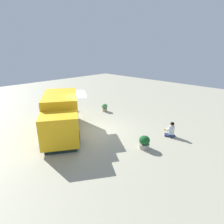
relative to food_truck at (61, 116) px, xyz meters
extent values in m
plane|color=#ABA78D|center=(-1.19, -1.55, -1.11)|extent=(40.00, 40.00, 0.00)
cube|color=yellow|center=(0.54, -0.35, 0.16)|extent=(4.13, 3.65, 2.10)
cube|color=yellow|center=(-1.63, 1.06, -0.07)|extent=(2.35, 2.46, 1.63)
cube|color=black|center=(-2.26, 1.47, 0.21)|extent=(0.90, 1.37, 0.62)
cube|color=black|center=(-0.01, -1.20, 0.29)|extent=(1.69, 1.10, 0.74)
cube|color=white|center=(-0.16, -1.44, 1.17)|extent=(2.15, 1.68, 0.03)
cube|color=black|center=(-0.11, 0.07, -1.00)|extent=(5.00, 4.02, 0.22)
cylinder|color=black|center=(-0.97, 1.70, -0.70)|extent=(0.81, 0.63, 0.82)
cylinder|color=black|center=(-1.94, 0.19, -0.70)|extent=(0.81, 0.63, 0.82)
cylinder|color=black|center=(1.57, 0.06, -0.70)|extent=(0.81, 0.63, 0.82)
cylinder|color=black|center=(0.60, -1.45, -0.70)|extent=(0.81, 0.63, 0.82)
ellipsoid|color=navy|center=(-5.17, -4.32, -1.05)|extent=(0.67, 0.64, 0.13)
cube|color=navy|center=(-4.95, -4.31, -1.05)|extent=(0.37, 0.27, 0.11)
cube|color=navy|center=(-5.04, -4.14, -1.05)|extent=(0.37, 0.27, 0.11)
cube|color=silver|center=(-5.17, -4.32, -0.71)|extent=(0.37, 0.34, 0.54)
sphere|color=#A27657|center=(-5.17, -4.32, -0.33)|extent=(0.23, 0.23, 0.23)
sphere|color=black|center=(-5.17, -4.32, -0.30)|extent=(0.23, 0.23, 0.23)
cube|color=silver|center=(-5.00, -4.34, -0.64)|extent=(0.34, 0.24, 0.28)
cube|color=silver|center=(-5.09, -4.17, -0.64)|extent=(0.34, 0.24, 0.28)
cylinder|color=#E5A74D|center=(-4.90, -4.17, -0.72)|extent=(0.29, 0.29, 0.09)
cube|color=#6F9F42|center=(-4.90, -4.17, -0.70)|extent=(0.23, 0.23, 0.02)
cylinder|color=tan|center=(1.14, -4.72, -0.98)|extent=(0.41, 0.41, 0.26)
torus|color=gray|center=(1.14, -4.72, -0.87)|extent=(0.44, 0.44, 0.04)
ellipsoid|color=#458047|center=(1.14, -4.72, -0.67)|extent=(0.48, 0.48, 0.41)
sphere|color=#D63C4A|center=(1.23, -4.58, -0.57)|extent=(0.08, 0.08, 0.08)
sphere|color=#EF294B|center=(1.20, -4.87, -0.56)|extent=(0.08, 0.08, 0.08)
sphere|color=#E03A37|center=(1.07, -4.90, -0.61)|extent=(0.07, 0.07, 0.07)
cylinder|color=beige|center=(3.31, -2.99, -0.95)|extent=(0.37, 0.37, 0.33)
torus|color=beige|center=(3.31, -2.99, -0.80)|extent=(0.40, 0.40, 0.04)
ellipsoid|color=#1C5422|center=(3.31, -2.99, -0.65)|extent=(0.37, 0.37, 0.31)
sphere|color=white|center=(3.38, -2.87, -0.59)|extent=(0.08, 0.08, 0.08)
sphere|color=white|center=(3.38, -3.13, -0.63)|extent=(0.07, 0.07, 0.07)
sphere|color=white|center=(3.43, -2.91, -0.60)|extent=(0.09, 0.09, 0.09)
sphere|color=white|center=(3.17, -2.93, -0.62)|extent=(0.06, 0.06, 0.06)
sphere|color=white|center=(3.42, -3.09, -0.60)|extent=(0.07, 0.07, 0.07)
sphere|color=white|center=(3.46, -3.04, -0.62)|extent=(0.07, 0.07, 0.07)
cylinder|color=#A29991|center=(-4.84, -2.01, -0.98)|extent=(0.55, 0.55, 0.26)
torus|color=#A79793|center=(-4.84, -2.01, -0.87)|extent=(0.57, 0.57, 0.04)
ellipsoid|color=#165624|center=(-4.84, -2.01, -0.64)|extent=(0.57, 0.57, 0.48)
sphere|color=#F54784|center=(-4.69, -1.94, -0.49)|extent=(0.09, 0.09, 0.09)
sphere|color=#F24978|center=(-4.85, -2.18, -0.49)|extent=(0.08, 0.08, 0.08)
sphere|color=#E73979|center=(-4.72, -2.21, -0.61)|extent=(0.06, 0.06, 0.06)
sphere|color=#E6337C|center=(-5.04, -2.07, -0.53)|extent=(0.08, 0.08, 0.08)
sphere|color=#E94C7B|center=(-4.79, -2.23, -0.57)|extent=(0.09, 0.09, 0.09)
camera|label=1|loc=(-9.86, 5.47, 3.98)|focal=30.06mm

